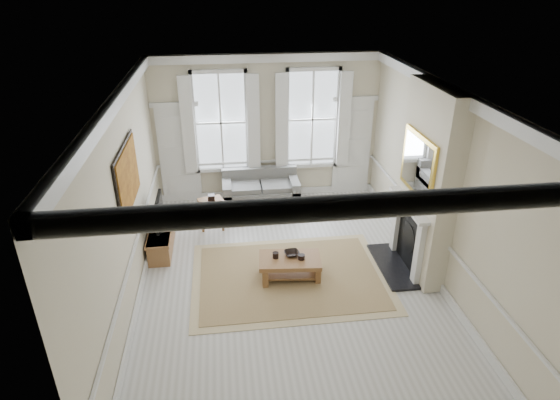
{
  "coord_description": "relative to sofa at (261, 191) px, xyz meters",
  "views": [
    {
      "loc": [
        -1.03,
        -6.78,
        5.02
      ],
      "look_at": [
        -0.06,
        0.77,
        1.25
      ],
      "focal_mm": 30.0,
      "sensor_mm": 36.0,
      "label": 1
    }
  ],
  "objects": [
    {
      "name": "floor",
      "position": [
        0.22,
        -3.11,
        -0.35
      ],
      "size": [
        7.2,
        7.2,
        0.0
      ],
      "primitive_type": "plane",
      "color": "#B7B5AD",
      "rests_on": "ground"
    },
    {
      "name": "ceiling",
      "position": [
        0.22,
        -3.11,
        3.05
      ],
      "size": [
        7.2,
        7.2,
        0.0
      ],
      "primitive_type": "plane",
      "rotation": [
        3.14,
        0.0,
        0.0
      ],
      "color": "white",
      "rests_on": "back_wall"
    },
    {
      "name": "back_wall",
      "position": [
        0.22,
        0.49,
        1.35
      ],
      "size": [
        5.2,
        0.0,
        5.2
      ],
      "primitive_type": "plane",
      "rotation": [
        1.57,
        0.0,
        0.0
      ],
      "color": "beige",
      "rests_on": "floor"
    },
    {
      "name": "left_wall",
      "position": [
        -2.38,
        -3.11,
        1.35
      ],
      "size": [
        0.0,
        7.2,
        7.2
      ],
      "primitive_type": "plane",
      "rotation": [
        1.57,
        0.0,
        1.57
      ],
      "color": "beige",
      "rests_on": "floor"
    },
    {
      "name": "right_wall",
      "position": [
        2.82,
        -3.11,
        1.35
      ],
      "size": [
        0.0,
        7.2,
        7.2
      ],
      "primitive_type": "plane",
      "rotation": [
        1.57,
        0.0,
        -1.57
      ],
      "color": "beige",
      "rests_on": "floor"
    },
    {
      "name": "window_left",
      "position": [
        -0.83,
        0.44,
        1.55
      ],
      "size": [
        1.26,
        0.2,
        2.2
      ],
      "primitive_type": null,
      "color": "#B2BCC6",
      "rests_on": "back_wall"
    },
    {
      "name": "window_right",
      "position": [
        1.27,
        0.44,
        1.55
      ],
      "size": [
        1.26,
        0.2,
        2.2
      ],
      "primitive_type": null,
      "color": "#B2BCC6",
      "rests_on": "back_wall"
    },
    {
      "name": "door_left",
      "position": [
        -1.83,
        0.45,
        0.8
      ],
      "size": [
        0.9,
        0.08,
        2.3
      ],
      "primitive_type": "cube",
      "color": "silver",
      "rests_on": "floor"
    },
    {
      "name": "door_right",
      "position": [
        2.27,
        0.45,
        0.8
      ],
      "size": [
        0.9,
        0.08,
        2.3
      ],
      "primitive_type": "cube",
      "color": "silver",
      "rests_on": "floor"
    },
    {
      "name": "painting",
      "position": [
        -2.34,
        -2.81,
        1.7
      ],
      "size": [
        0.05,
        1.66,
        1.06
      ],
      "primitive_type": "cube",
      "color": "#C17F21",
      "rests_on": "left_wall"
    },
    {
      "name": "chimney_breast",
      "position": [
        2.64,
        -2.91,
        1.35
      ],
      "size": [
        0.35,
        1.7,
        3.38
      ],
      "primitive_type": "cube",
      "color": "beige",
      "rests_on": "floor"
    },
    {
      "name": "hearth",
      "position": [
        2.22,
        -2.91,
        -0.33
      ],
      "size": [
        0.55,
        1.5,
        0.05
      ],
      "primitive_type": "cube",
      "color": "black",
      "rests_on": "floor"
    },
    {
      "name": "fireplace",
      "position": [
        2.42,
        -2.91,
        0.38
      ],
      "size": [
        0.21,
        1.45,
        1.33
      ],
      "color": "silver",
      "rests_on": "floor"
    },
    {
      "name": "mirror",
      "position": [
        2.43,
        -2.91,
        1.7
      ],
      "size": [
        0.06,
        1.26,
        1.06
      ],
      "primitive_type": "cube",
      "color": "gold",
      "rests_on": "chimney_breast"
    },
    {
      "name": "sofa",
      "position": [
        0.0,
        0.0,
        0.0
      ],
      "size": [
        1.76,
        0.86,
        0.84
      ],
      "color": "#5E5E5C",
      "rests_on": "floor"
    },
    {
      "name": "side_table",
      "position": [
        -1.12,
        -0.92,
        0.15
      ],
      "size": [
        0.63,
        0.63,
        0.61
      ],
      "rotation": [
        0.0,
        0.0,
        0.31
      ],
      "color": "brown",
      "rests_on": "floor"
    },
    {
      "name": "rug",
      "position": [
        0.25,
        -2.99,
        -0.34
      ],
      "size": [
        3.5,
        2.6,
        0.02
      ],
      "primitive_type": "cube",
      "color": "#987D4E",
      "rests_on": "floor"
    },
    {
      "name": "coffee_table",
      "position": [
        0.25,
        -2.99,
        -0.02
      ],
      "size": [
        1.15,
        0.74,
        0.41
      ],
      "rotation": [
        0.0,
        0.0,
        -0.09
      ],
      "color": "brown",
      "rests_on": "rug"
    },
    {
      "name": "ceramic_pot_a",
      "position": [
        0.0,
        -2.94,
        0.11
      ],
      "size": [
        0.11,
        0.11,
        0.11
      ],
      "primitive_type": "cylinder",
      "color": "black",
      "rests_on": "coffee_table"
    },
    {
      "name": "ceramic_pot_b",
      "position": [
        0.45,
        -3.04,
        0.1
      ],
      "size": [
        0.12,
        0.12,
        0.09
      ],
      "primitive_type": "cylinder",
      "color": "black",
      "rests_on": "coffee_table"
    },
    {
      "name": "bowl",
      "position": [
        0.3,
        -2.89,
        0.09
      ],
      "size": [
        0.3,
        0.3,
        0.07
      ],
      "primitive_type": "imported",
      "rotation": [
        0.0,
        0.0,
        0.12
      ],
      "color": "black",
      "rests_on": "coffee_table"
    },
    {
      "name": "tv_stand",
      "position": [
        -2.12,
        -1.74,
        -0.13
      ],
      "size": [
        0.41,
        1.26,
        0.45
      ],
      "primitive_type": "cube",
      "color": "brown",
      "rests_on": "floor"
    },
    {
      "name": "tv",
      "position": [
        -2.1,
        -1.74,
        0.49
      ],
      "size": [
        0.08,
        0.9,
        0.68
      ],
      "color": "black",
      "rests_on": "tv_stand"
    }
  ]
}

